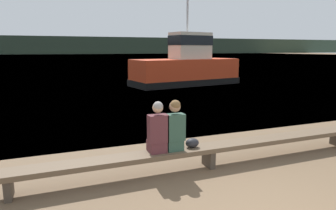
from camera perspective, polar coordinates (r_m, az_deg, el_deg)
name	(u,v)px	position (r m, az deg, el deg)	size (l,w,h in m)	color
water_surface	(57,55)	(127.52, -20.39, 8.85)	(240.00, 240.00, 0.00)	#386084
far_shoreline	(55,45)	(163.32, -20.79, 10.59)	(600.00, 12.00, 8.65)	#2D3D2D
bench_main	(209,149)	(6.57, 7.77, -8.32)	(8.33, 0.48, 0.47)	brown
person_left	(158,130)	(5.95, -2.00, -4.76)	(0.39, 0.37, 1.05)	#56282D
person_right	(174,127)	(6.07, 1.24, -4.27)	(0.39, 0.38, 1.05)	#2D4C3D
shopping_bag	(192,143)	(6.37, 4.64, -7.20)	(0.29, 0.22, 0.20)	#232328
tugboat_red	(186,68)	(21.45, 3.52, 7.00)	(8.19, 4.10, 6.37)	red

